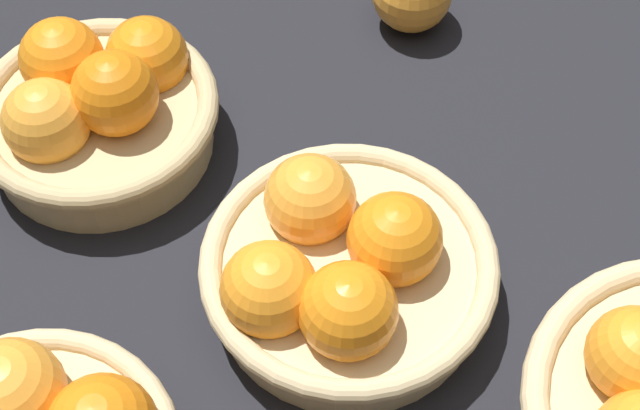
# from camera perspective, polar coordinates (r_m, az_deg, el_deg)

# --- Properties ---
(market_tray) EXTENTS (0.84, 0.72, 0.03)m
(market_tray) POSITION_cam_1_polar(r_m,az_deg,el_deg) (0.80, 1.41, -3.93)
(market_tray) COLOR black
(market_tray) RESTS_ON ground
(basket_near_right) EXTENTS (0.21, 0.21, 0.11)m
(basket_near_right) POSITION_cam_1_polar(r_m,az_deg,el_deg) (0.85, -13.26, 5.75)
(basket_near_right) COLOR tan
(basket_near_right) RESTS_ON market_tray
(basket_center) EXTENTS (0.23, 0.23, 0.10)m
(basket_center) POSITION_cam_1_polar(r_m,az_deg,el_deg) (0.73, 1.17, -3.81)
(basket_center) COLOR #D3BC8C
(basket_center) RESTS_ON market_tray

